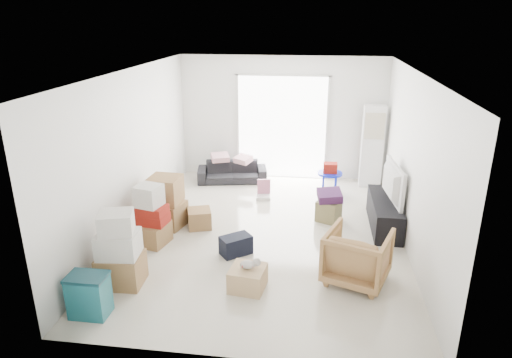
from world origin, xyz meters
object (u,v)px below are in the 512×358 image
at_px(ottoman, 329,211).
at_px(tv_console, 384,213).
at_px(ac_tower, 372,146).
at_px(sofa, 232,169).
at_px(armchair, 358,254).
at_px(storage_bins, 89,295).
at_px(television, 386,196).
at_px(kids_table, 330,172).
at_px(wood_crate, 248,278).

bearing_deg(ottoman, tv_console, -8.49).
relative_size(ac_tower, sofa, 1.16).
relative_size(sofa, armchair, 1.81).
bearing_deg(ottoman, sofa, 139.41).
relative_size(ac_tower, tv_console, 1.16).
xyz_separation_m(ac_tower, storage_bins, (-3.85, -5.13, -0.60)).
bearing_deg(sofa, storage_bins, -110.25).
height_order(ac_tower, armchair, ac_tower).
relative_size(ac_tower, television, 1.56).
height_order(sofa, kids_table, kids_table).
bearing_deg(storage_bins, kids_table, 56.87).
relative_size(tv_console, armchair, 1.81).
relative_size(sofa, storage_bins, 2.73).
distance_m(tv_console, wood_crate, 3.03).
bearing_deg(ottoman, television, -8.49).
bearing_deg(kids_table, television, -58.89).
bearing_deg(sofa, tv_console, -43.02).
distance_m(ottoman, kids_table, 1.41).
distance_m(storage_bins, wood_crate, 2.02).
height_order(tv_console, kids_table, kids_table).
distance_m(television, sofa, 3.63).
xyz_separation_m(sofa, wood_crate, (0.98, -4.15, -0.14)).
relative_size(armchair, storage_bins, 1.51).
bearing_deg(tv_console, sofa, 147.55).
bearing_deg(wood_crate, tv_console, 46.91).
xyz_separation_m(ottoman, kids_table, (0.03, 1.38, 0.27)).
bearing_deg(kids_table, ac_tower, 33.06).
bearing_deg(television, ottoman, 75.70).
relative_size(storage_bins, kids_table, 0.86).
height_order(sofa, ottoman, sofa).
height_order(television, kids_table, television).
height_order(television, armchair, armchair).
height_order(sofa, wood_crate, sofa).
relative_size(armchair, wood_crate, 1.82).
height_order(television, sofa, television).
height_order(storage_bins, wood_crate, storage_bins).
bearing_deg(wood_crate, ottoman, 64.65).
distance_m(sofa, wood_crate, 4.27).
bearing_deg(ac_tower, ottoman, -114.88).
distance_m(tv_console, armchair, 1.92).
bearing_deg(ottoman, kids_table, 88.61).
bearing_deg(wood_crate, armchair, 14.97).
height_order(tv_console, wood_crate, tv_console).
distance_m(kids_table, wood_crate, 3.92).
bearing_deg(television, kids_table, 25.30).
distance_m(sofa, ottoman, 2.76).
bearing_deg(wood_crate, storage_bins, -155.51).
height_order(sofa, armchair, armchair).
relative_size(television, ottoman, 2.99).
distance_m(ac_tower, storage_bins, 6.44).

